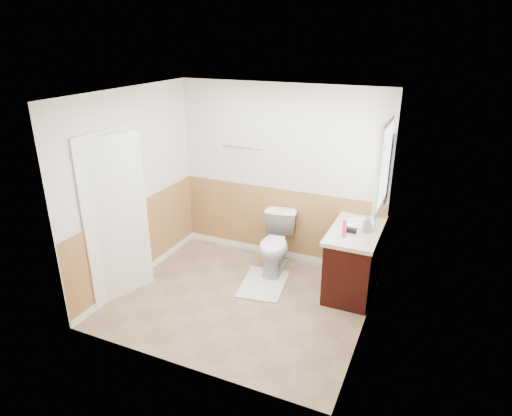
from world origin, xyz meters
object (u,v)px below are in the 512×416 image
at_px(bath_mat, 263,284).
at_px(vanity_cabinet, 354,261).
at_px(toilet, 276,244).
at_px(lotion_bottle, 344,228).
at_px(soap_dispenser, 367,224).

relative_size(bath_mat, vanity_cabinet, 0.73).
distance_m(toilet, lotion_bottle, 1.19).
xyz_separation_m(toilet, vanity_cabinet, (1.09, -0.03, 0.00)).
distance_m(vanity_cabinet, lotion_bottle, 0.65).
bearing_deg(lotion_bottle, soap_dispenser, 48.74).
height_order(vanity_cabinet, lotion_bottle, lotion_bottle).
relative_size(toilet, lotion_bottle, 3.63).
relative_size(vanity_cabinet, lotion_bottle, 5.00).
height_order(bath_mat, soap_dispenser, soap_dispenser).
xyz_separation_m(vanity_cabinet, soap_dispenser, (0.12, -0.06, 0.56)).
bearing_deg(vanity_cabinet, bath_mat, -160.36).
distance_m(lotion_bottle, soap_dispenser, 0.33).
bearing_deg(bath_mat, vanity_cabinet, 19.64).
height_order(toilet, lotion_bottle, lotion_bottle).
bearing_deg(bath_mat, lotion_bottle, 4.65).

